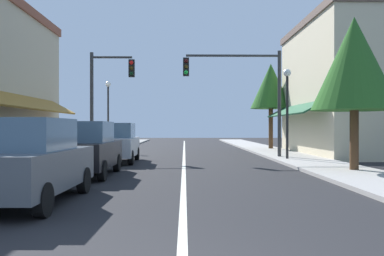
% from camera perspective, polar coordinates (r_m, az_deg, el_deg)
% --- Properties ---
extents(ground_plane, '(80.00, 80.00, 0.00)m').
position_cam_1_polar(ground_plane, '(21.64, -1.10, -4.09)').
color(ground_plane, black).
extents(sidewalk_left, '(2.60, 56.00, 0.12)m').
position_cam_1_polar(sidewalk_left, '(22.33, -15.40, -3.81)').
color(sidewalk_left, gray).
rests_on(sidewalk_left, ground).
extents(sidewalk_right, '(2.60, 56.00, 0.12)m').
position_cam_1_polar(sidewalk_right, '(22.32, 13.20, -3.81)').
color(sidewalk_right, '#A39E99').
rests_on(sidewalk_right, ground).
extents(lane_center_stripe, '(0.14, 52.00, 0.01)m').
position_cam_1_polar(lane_center_stripe, '(21.64, -1.10, -4.08)').
color(lane_center_stripe, silver).
rests_on(lane_center_stripe, ground).
extents(storefront_right_block, '(6.99, 10.20, 7.68)m').
position_cam_1_polar(storefront_right_block, '(25.56, 21.14, 5.16)').
color(storefront_right_block, beige).
rests_on(storefront_right_block, ground).
extents(parked_car_nearest_left, '(1.85, 4.13, 1.77)m').
position_cam_1_polar(parked_car_nearest_left, '(9.23, -21.66, -4.29)').
color(parked_car_nearest_left, '#4C5156').
rests_on(parked_car_nearest_left, ground).
extents(parked_car_second_left, '(1.80, 4.11, 1.77)m').
position_cam_1_polar(parked_car_second_left, '(13.88, -14.44, -2.82)').
color(parked_car_second_left, black).
rests_on(parked_car_second_left, ground).
extents(parked_car_third_left, '(1.86, 4.14, 1.77)m').
position_cam_1_polar(parked_car_third_left, '(18.89, -10.39, -2.04)').
color(parked_car_third_left, '#B7BABF').
rests_on(parked_car_third_left, ground).
extents(traffic_signal_mast_arm, '(4.94, 0.50, 5.43)m').
position_cam_1_polar(traffic_signal_mast_arm, '(20.97, 7.34, 5.94)').
color(traffic_signal_mast_arm, '#333333').
rests_on(traffic_signal_mast_arm, ground).
extents(traffic_signal_left_corner, '(2.34, 0.50, 5.48)m').
position_cam_1_polar(traffic_signal_left_corner, '(21.98, -11.81, 5.25)').
color(traffic_signal_left_corner, '#333333').
rests_on(traffic_signal_left_corner, ground).
extents(street_lamp_right_mid, '(0.36, 0.36, 4.31)m').
position_cam_1_polar(street_lamp_right_mid, '(19.88, 12.99, 4.04)').
color(street_lamp_right_mid, black).
rests_on(street_lamp_right_mid, ground).
extents(street_lamp_left_far, '(0.36, 0.36, 4.65)m').
position_cam_1_polar(street_lamp_left_far, '(28.24, -11.48, 3.28)').
color(street_lamp_left_far, black).
rests_on(street_lamp_left_far, ground).
extents(tree_right_near, '(2.95, 2.95, 5.41)m').
position_cam_1_polar(tree_right_near, '(15.51, 21.45, 8.21)').
color(tree_right_near, '#4C331E').
rests_on(tree_right_near, ground).
extents(tree_right_far, '(2.83, 2.83, 5.99)m').
position_cam_1_polar(tree_right_far, '(29.29, 10.80, 5.63)').
color(tree_right_far, '#4C331E').
rests_on(tree_right_far, ground).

